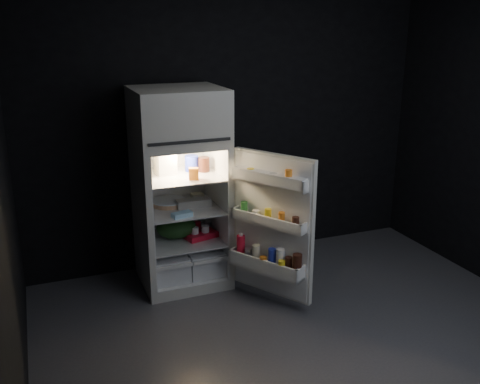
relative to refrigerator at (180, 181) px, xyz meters
name	(u,v)px	position (x,y,z in m)	size (l,w,h in m)	color
floor	(309,339)	(0.62, -1.32, -0.96)	(4.00, 3.40, 0.00)	#4B4B50
wall_back	(230,125)	(0.62, 0.38, 0.39)	(4.00, 0.00, 2.70)	black
wall_left	(0,202)	(-1.38, -1.32, 0.39)	(0.00, 3.40, 2.70)	black
refrigerator	(180,181)	(0.00, 0.00, 0.00)	(0.76, 0.71, 1.78)	silver
fridge_door	(271,228)	(0.58, -0.70, -0.27)	(0.54, 0.71, 1.22)	silver
milk_jug	(165,161)	(-0.11, 0.04, 0.19)	(0.16, 0.16, 0.24)	white
mayo_jar	(192,163)	(0.13, 0.06, 0.14)	(0.12, 0.12, 0.14)	#2130B3
jam_jar	(204,164)	(0.23, -0.01, 0.14)	(0.10, 0.10, 0.13)	black
amber_bottle	(145,162)	(-0.27, 0.09, 0.18)	(0.08, 0.08, 0.22)	gold
small_carton	(194,174)	(0.07, -0.22, 0.12)	(0.08, 0.06, 0.10)	orange
egg_carton	(194,203)	(0.11, -0.06, -0.19)	(0.31, 0.12, 0.07)	#9C988E
pie	(169,203)	(-0.09, 0.07, -0.21)	(0.30, 0.30, 0.04)	tan
flat_package	(182,215)	(-0.06, -0.28, -0.21)	(0.17, 0.09, 0.04)	#9BD0EF
wrapped_pkg	(197,196)	(0.20, 0.15, -0.20)	(0.11, 0.09, 0.05)	beige
produce_bag	(176,227)	(-0.04, 0.01, -0.43)	(0.36, 0.31, 0.20)	#193815
yogurt_tray	(201,235)	(0.16, -0.09, -0.50)	(0.29, 0.15, 0.05)	red
small_can_red	(197,227)	(0.18, 0.09, -0.48)	(0.08, 0.08, 0.09)	red
small_can_silver	(208,226)	(0.27, 0.06, -0.48)	(0.07, 0.07, 0.09)	#B9B9BE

